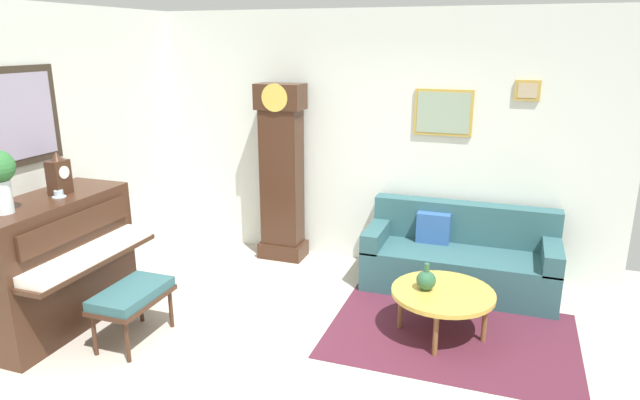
% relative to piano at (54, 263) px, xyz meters
% --- Properties ---
extents(ground_plane, '(6.40, 6.00, 0.10)m').
position_rel_piano_xyz_m(ground_plane, '(2.23, 0.07, -0.65)').
color(ground_plane, '#B2A899').
extents(wall_left, '(0.13, 4.90, 2.80)m').
position_rel_piano_xyz_m(wall_left, '(-0.37, 0.07, 0.81)').
color(wall_left, silver).
rests_on(wall_left, ground_plane).
extents(wall_back, '(5.30, 0.13, 2.80)m').
position_rel_piano_xyz_m(wall_back, '(2.24, 2.47, 0.81)').
color(wall_back, silver).
rests_on(wall_back, ground_plane).
extents(area_rug, '(2.10, 1.50, 0.01)m').
position_rel_piano_xyz_m(area_rug, '(3.33, 0.97, -0.59)').
color(area_rug, '#4C1E2D').
rests_on(area_rug, ground_plane).
extents(piano, '(0.87, 1.44, 1.18)m').
position_rel_piano_xyz_m(piano, '(0.00, 0.00, 0.00)').
color(piano, '#3D2316').
rests_on(piano, ground_plane).
extents(piano_bench, '(0.42, 0.70, 0.48)m').
position_rel_piano_xyz_m(piano_bench, '(0.79, -0.00, -0.19)').
color(piano_bench, '#3D2316').
rests_on(piano_bench, ground_plane).
extents(grandfather_clock, '(0.52, 0.34, 2.03)m').
position_rel_piano_xyz_m(grandfather_clock, '(1.24, 2.18, 0.37)').
color(grandfather_clock, '#3D2316').
rests_on(grandfather_clock, ground_plane).
extents(couch, '(1.90, 0.80, 0.84)m').
position_rel_piano_xyz_m(couch, '(3.28, 2.02, -0.28)').
color(couch, '#2D565B').
rests_on(couch, ground_plane).
extents(coffee_table, '(0.88, 0.88, 0.41)m').
position_rel_piano_xyz_m(coffee_table, '(3.24, 0.96, -0.21)').
color(coffee_table, gold).
rests_on(coffee_table, ground_plane).
extents(mantel_clock, '(0.13, 0.18, 0.38)m').
position_rel_piano_xyz_m(mantel_clock, '(0.00, 0.18, 0.75)').
color(mantel_clock, '#3D2316').
rests_on(mantel_clock, piano).
extents(teacup, '(0.12, 0.12, 0.06)m').
position_rel_piano_xyz_m(teacup, '(0.06, 0.10, 0.61)').
color(teacup, '#ADC6D6').
rests_on(teacup, piano).
extents(green_jug, '(0.17, 0.17, 0.24)m').
position_rel_piano_xyz_m(green_jug, '(3.10, 0.94, -0.10)').
color(green_jug, '#234C33').
rests_on(green_jug, coffee_table).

